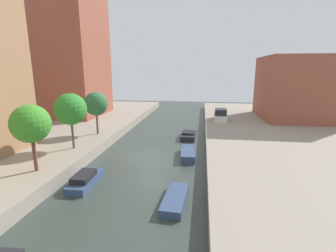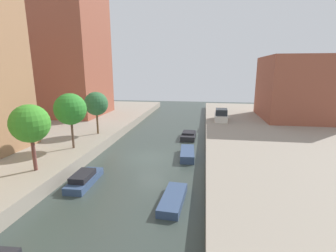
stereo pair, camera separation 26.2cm
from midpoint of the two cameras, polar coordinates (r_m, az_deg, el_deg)
The scene contains 13 objects.
ground_plane at distance 22.67m, azimuth -3.74°, elevation -7.38°, with size 84.00×84.00×0.00m, color #333D38.
quay_left at distance 29.50m, azimuth -33.62°, elevation -3.74°, with size 20.00×64.00×1.00m, color gray.
quay_right at distance 24.34m, azimuth 33.58°, elevation -6.91°, with size 20.00×64.00×1.00m, color gray.
apartment_tower_far at distance 41.56m, azimuth -22.45°, elevation 18.60°, with size 10.00×10.04×23.28m, color brown.
low_block_right at distance 39.71m, azimuth 28.56°, elevation 7.82°, with size 10.00×10.79×8.80m, color brown.
street_tree_2 at distance 18.79m, azimuth -29.20°, elevation 0.47°, with size 2.59×2.59×4.65m.
street_tree_3 at distance 22.90m, azimuth -21.57°, elevation 3.68°, with size 2.76×2.76×4.92m.
street_tree_4 at distance 27.47m, azimuth -16.19°, elevation 5.01°, with size 2.54×2.54×4.60m.
parked_car at distance 34.78m, azimuth 12.52°, elevation 2.39°, with size 1.93×4.13×1.66m.
moored_boat_left_2 at distance 18.48m, azimuth -18.61°, elevation -11.69°, with size 1.42×3.72×0.89m.
moored_boat_right_2 at distance 15.37m, azimuth 1.71°, elevation -16.73°, with size 1.47×3.65×0.49m.
moored_boat_right_3 at distance 22.71m, azimuth 4.88°, elevation -6.46°, with size 1.47×3.77×0.68m.
moored_boat_right_4 at distance 28.88m, azimuth 5.09°, elevation -2.21°, with size 1.66×3.35×0.79m.
Camera 2 is at (4.76, -20.74, 7.84)m, focal length 26.07 mm.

